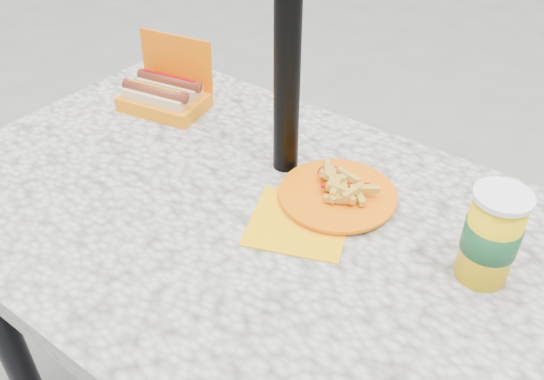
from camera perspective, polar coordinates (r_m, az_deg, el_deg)
The scene contains 4 objects.
picnic_table at distance 1.15m, azimuth -3.41°, elevation -5.71°, with size 1.20×0.80×0.75m.
hotdog_box at distance 1.38m, azimuth -10.57°, elevation 9.30°, with size 0.21×0.17×0.16m.
fries_plate at distance 1.09m, azimuth 6.24°, elevation -0.49°, with size 0.24×0.32×0.04m.
soda_cup at distance 0.95m, azimuth 20.90°, elevation -4.30°, with size 0.09×0.09×0.17m.
Camera 1 is at (0.55, -0.63, 1.43)m, focal length 38.00 mm.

